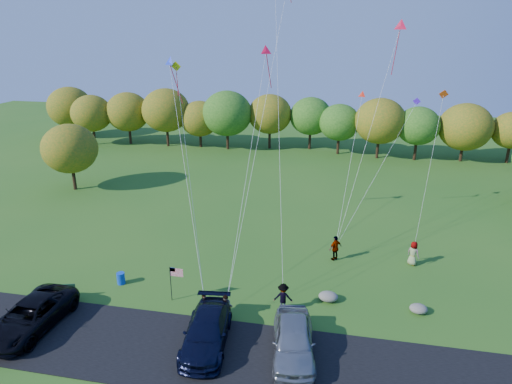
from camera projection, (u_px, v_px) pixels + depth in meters
ground at (239, 312)px, 27.51m from camera, size 140.00×140.00×0.00m
asphalt_lane at (221, 356)px, 23.82m from camera, size 44.00×6.00×0.06m
treeline at (298, 120)px, 59.20m from camera, size 76.45×27.91×8.31m
minivan_dark at (30, 316)px, 25.66m from camera, size 3.01×6.06×1.65m
minivan_navy at (207, 331)px, 24.37m from camera, size 2.91×5.81×1.62m
minivan_silver at (293, 340)px, 23.55m from camera, size 2.88×5.58×1.82m
flyer_a at (205, 305)px, 26.86m from camera, size 0.65×0.65×1.52m
flyer_b at (226, 307)px, 26.61m from camera, size 0.80×0.64×1.58m
flyer_c at (283, 297)px, 27.40m from camera, size 1.19×0.74×1.78m
flyer_d at (335, 248)px, 33.31m from camera, size 1.14×1.11×1.91m
flyer_e at (413, 253)px, 32.66m from camera, size 1.05×1.00×1.81m
park_bench at (61, 291)px, 28.65m from camera, size 1.88×0.84×1.06m
trash_barrel at (121, 278)px, 30.40m from camera, size 0.53×0.53×0.79m
flag_assembly at (174, 276)px, 28.06m from camera, size 0.87×0.56×2.35m
boulder_near at (328, 297)px, 28.52m from camera, size 1.22×0.95×0.61m
boulder_far at (418, 309)px, 27.35m from camera, size 1.06×0.88×0.55m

